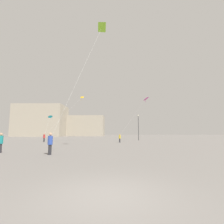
# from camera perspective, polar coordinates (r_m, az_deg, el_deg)

# --- Properties ---
(ground_plane) EXTENTS (300.00, 300.00, 0.00)m
(ground_plane) POSITION_cam_1_polar(r_m,az_deg,el_deg) (5.66, -1.98, -26.21)
(ground_plane) COLOR gray
(person_in_blue) EXTENTS (0.41, 0.41, 1.87)m
(person_in_blue) POSITION_cam_1_polar(r_m,az_deg,el_deg) (15.58, -20.13, -9.66)
(person_in_blue) COLOR #2D2D33
(person_in_blue) RESTS_ON ground_plane
(person_in_yellow) EXTENTS (0.36, 0.36, 1.65)m
(person_in_yellow) POSITION_cam_1_polar(r_m,az_deg,el_deg) (32.65, 2.63, -8.66)
(person_in_yellow) COLOR #2D2D33
(person_in_yellow) RESTS_ON ground_plane
(person_in_red) EXTENTS (0.37, 0.37, 1.71)m
(person_in_red) POSITION_cam_1_polar(r_m,az_deg,el_deg) (37.17, -21.90, -7.91)
(person_in_red) COLOR #2D2D33
(person_in_red) RESTS_ON ground_plane
(person_in_teal) EXTENTS (0.40, 0.40, 1.85)m
(person_in_teal) POSITION_cam_1_polar(r_m,az_deg,el_deg) (19.04, -33.44, -8.40)
(person_in_teal) COLOR #2D2D33
(person_in_teal) RESTS_ON ground_plane
(kite_cyan_diamond) EXTENTS (2.30, 7.62, 4.87)m
(kite_cyan_diamond) POSITION_cam_1_polar(r_m,az_deg,el_deg) (44.27, -20.10, -1.47)
(kite_cyan_diamond) COLOR #1EB2C6
(kite_amber_diamond) EXTENTS (7.36, 3.48, 8.89)m
(kite_amber_diamond) POSITION_cam_1_polar(r_m,az_deg,el_deg) (38.92, -10.27, 4.73)
(kite_amber_diamond) COLOR yellow
(kite_lime_delta) EXTENTS (4.78, 5.01, 13.41)m
(kite_lime_delta) POSITION_cam_1_polar(r_m,az_deg,el_deg) (22.33, -3.59, 26.20)
(kite_lime_delta) COLOR #8CD12D
(kite_magenta_diamond) EXTENTS (5.69, 1.42, 7.43)m
(kite_magenta_diamond) POSITION_cam_1_polar(r_m,az_deg,el_deg) (33.09, 11.33, 4.40)
(kite_magenta_diamond) COLOR #D12899
(building_left_hall) EXTENTS (23.71, 15.85, 15.66)m
(building_left_hall) POSITION_cam_1_polar(r_m,az_deg,el_deg) (93.90, -22.69, -2.80)
(building_left_hall) COLOR #B2A893
(building_left_hall) RESTS_ON ground_plane
(building_centre_hall) EXTENTS (27.18, 12.01, 11.16)m
(building_centre_hall) POSITION_cam_1_polar(r_m,az_deg,el_deg) (97.41, -10.72, -4.67)
(building_centre_hall) COLOR #B2A893
(building_centre_hall) RESTS_ON ground_plane
(lamppost_east) EXTENTS (0.36, 0.36, 6.22)m
(lamppost_east) POSITION_cam_1_polar(r_m,az_deg,el_deg) (41.77, 8.88, -3.90)
(lamppost_east) COLOR #2D2D30
(lamppost_east) RESTS_ON ground_plane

